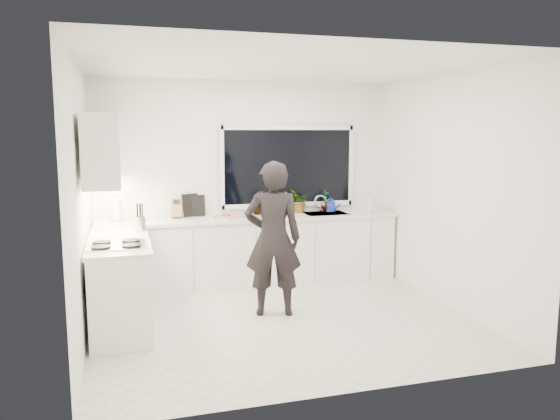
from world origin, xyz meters
name	(u,v)px	position (x,y,z in m)	size (l,w,h in m)	color
floor	(282,321)	(0.00, 0.00, -0.01)	(4.00, 3.50, 0.02)	beige
wall_back	(245,182)	(0.00, 1.76, 1.35)	(4.00, 0.02, 2.70)	white
wall_left	(79,204)	(-2.01, 0.00, 1.35)	(0.02, 3.50, 2.70)	white
wall_right	(449,191)	(2.01, 0.00, 1.35)	(0.02, 3.50, 2.70)	white
ceiling	(282,64)	(0.00, 0.00, 2.71)	(4.00, 3.50, 0.02)	white
window	(288,166)	(0.60, 1.73, 1.55)	(1.80, 0.02, 1.00)	black
base_cabinets_back	(251,252)	(0.00, 1.45, 0.44)	(3.92, 0.58, 0.88)	white
base_cabinets_left	(121,284)	(-1.67, 0.35, 0.44)	(0.58, 1.60, 0.88)	white
countertop_back	(251,218)	(0.00, 1.44, 0.90)	(3.94, 0.62, 0.04)	silver
countertop_left	(119,241)	(-1.67, 0.35, 0.90)	(0.62, 1.60, 0.04)	silver
upper_cabinets	(103,149)	(-1.79, 0.70, 1.85)	(0.34, 2.10, 0.70)	white
sink	(325,217)	(1.05, 1.45, 0.87)	(0.58, 0.42, 0.14)	silver
faucet	(320,203)	(1.05, 1.65, 1.03)	(0.03, 0.03, 0.22)	silver
stovetop	(116,245)	(-1.69, 0.00, 0.94)	(0.56, 0.48, 0.03)	black
person	(273,239)	(-0.04, 0.22, 0.86)	(0.63, 0.41, 1.72)	black
pizza_tray	(234,216)	(-0.23, 1.42, 0.94)	(0.43, 0.32, 0.03)	#B4B3B8
pizza	(234,215)	(-0.23, 1.42, 0.95)	(0.39, 0.28, 0.01)	#B53118
watering_can	(330,207)	(1.18, 1.61, 0.98)	(0.14, 0.14, 0.13)	#1232AB
paper_towel_roll	(117,211)	(-1.69, 1.55, 1.05)	(0.11, 0.11, 0.26)	white
knife_block	(177,210)	(-0.94, 1.59, 1.03)	(0.13, 0.10, 0.22)	olive
utensil_crock	(140,224)	(-1.43, 0.80, 1.00)	(0.13, 0.13, 0.16)	#B9B9BE
picture_frame_large	(197,206)	(-0.68, 1.69, 1.06)	(0.22, 0.02, 0.28)	black
picture_frame_small	(191,205)	(-0.75, 1.69, 1.07)	(0.25, 0.02, 0.30)	black
herb_plants	(292,202)	(0.61, 1.61, 1.07)	(1.18, 0.35, 0.31)	#26662D
soap_bottles	(371,203)	(1.66, 1.30, 1.06)	(0.18, 0.17, 0.31)	#D8BF66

